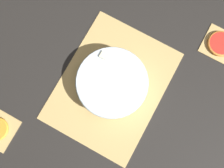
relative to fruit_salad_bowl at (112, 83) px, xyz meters
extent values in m
plane|color=black|center=(0.00, 0.00, -0.05)|extent=(6.00, 6.00, 0.00)
cube|color=tan|center=(0.00, 0.00, -0.05)|extent=(0.47, 0.36, 0.01)
cube|color=#4C381E|center=(-0.18, 0.00, -0.04)|extent=(0.01, 0.35, 0.00)
cube|color=#4C381E|center=(-0.13, 0.00, -0.04)|extent=(0.01, 0.35, 0.00)
cube|color=#4C381E|center=(-0.08, 0.00, -0.04)|extent=(0.01, 0.35, 0.00)
cube|color=#4C381E|center=(-0.03, 0.00, -0.04)|extent=(0.01, 0.35, 0.00)
cube|color=#4C381E|center=(0.03, 0.00, -0.04)|extent=(0.01, 0.35, 0.00)
cube|color=#4C381E|center=(0.08, 0.00, -0.04)|extent=(0.01, 0.35, 0.00)
cube|color=#4C381E|center=(0.13, 0.00, -0.04)|extent=(0.01, 0.35, 0.00)
cube|color=#4C381E|center=(0.18, 0.00, -0.04)|extent=(0.01, 0.35, 0.00)
cube|color=#4C381E|center=(0.31, -0.28, -0.04)|extent=(0.00, 0.12, 0.00)
cube|color=tan|center=(-0.33, 0.28, -0.05)|extent=(0.13, 0.13, 0.01)
cube|color=#4C381E|center=(-0.36, 0.28, -0.04)|extent=(0.00, 0.12, 0.00)
cube|color=#4C381E|center=(-0.31, 0.28, -0.04)|extent=(0.00, 0.12, 0.00)
cylinder|color=silver|center=(0.00, 0.00, 0.00)|extent=(0.24, 0.24, 0.07)
torus|color=silver|center=(0.00, 0.00, 0.03)|extent=(0.25, 0.25, 0.01)
cylinder|color=#F7EFC6|center=(0.03, 0.05, 0.00)|extent=(0.03, 0.03, 0.01)
cylinder|color=#F7EFC6|center=(0.03, -0.06, 0.01)|extent=(0.02, 0.02, 0.01)
cylinder|color=#F7EFC6|center=(0.03, -0.06, -0.02)|extent=(0.03, 0.03, 0.01)
cylinder|color=#F7EFC6|center=(0.05, -0.08, 0.00)|extent=(0.03, 0.03, 0.01)
cylinder|color=#F7EFC6|center=(-0.01, -0.08, -0.01)|extent=(0.03, 0.03, 0.01)
cylinder|color=#F7EFC6|center=(-0.07, 0.06, 0.03)|extent=(0.03, 0.03, 0.01)
cylinder|color=#F7EFC6|center=(0.07, 0.05, -0.01)|extent=(0.03, 0.03, 0.01)
cylinder|color=#F7EFC6|center=(-0.07, -0.03, 0.01)|extent=(0.03, 0.03, 0.01)
cylinder|color=#F7EFC6|center=(-0.06, -0.07, 0.00)|extent=(0.02, 0.02, 0.01)
cylinder|color=#F7EFC6|center=(-0.05, 0.04, 0.00)|extent=(0.03, 0.03, 0.01)
cube|color=beige|center=(-0.01, -0.03, 0.01)|extent=(0.02, 0.02, 0.02)
cube|color=beige|center=(-0.06, -0.01, -0.03)|extent=(0.03, 0.03, 0.03)
cube|color=beige|center=(-0.04, 0.09, 0.01)|extent=(0.03, 0.03, 0.03)
cube|color=beige|center=(-0.07, -0.07, 0.03)|extent=(0.02, 0.02, 0.02)
cube|color=beige|center=(0.04, 0.01, -0.02)|extent=(0.03, 0.03, 0.03)
cube|color=beige|center=(0.05, 0.08, 0.00)|extent=(0.03, 0.03, 0.03)
cube|color=beige|center=(0.08, -0.05, 0.01)|extent=(0.03, 0.03, 0.03)
ellipsoid|color=orange|center=(0.09, -0.02, -0.02)|extent=(0.04, 0.02, 0.02)
ellipsoid|color=red|center=(-0.03, 0.01, -0.01)|extent=(0.03, 0.02, 0.01)
ellipsoid|color=orange|center=(-0.01, 0.08, -0.01)|extent=(0.03, 0.01, 0.01)
ellipsoid|color=orange|center=(0.01, 0.02, -0.03)|extent=(0.03, 0.02, 0.01)
ellipsoid|color=orange|center=(-0.06, 0.05, -0.03)|extent=(0.03, 0.01, 0.01)
ellipsoid|color=orange|center=(-0.04, -0.08, -0.03)|extent=(0.03, 0.02, 0.02)
ellipsoid|color=orange|center=(0.09, 0.01, -0.01)|extent=(0.03, 0.02, 0.01)
ellipsoid|color=orange|center=(-0.02, 0.03, 0.01)|extent=(0.03, 0.02, 0.01)
cylinder|color=red|center=(-0.33, 0.28, -0.04)|extent=(0.09, 0.09, 0.01)
torus|color=orange|center=(-0.33, 0.28, -0.04)|extent=(0.10, 0.10, 0.01)
camera|label=1|loc=(0.14, 0.08, 0.90)|focal=42.00mm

